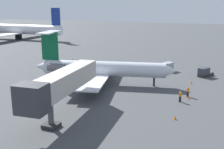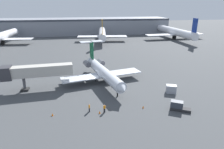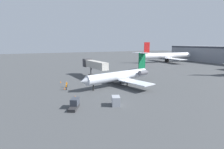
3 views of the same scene
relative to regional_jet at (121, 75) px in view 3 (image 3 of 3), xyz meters
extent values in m
cube|color=#424447|center=(-3.28, -1.80, -3.11)|extent=(400.00, 400.00, 0.10)
cylinder|color=silver|center=(0.19, -0.83, -0.08)|extent=(7.74, 22.64, 2.74)
cone|color=silver|center=(2.91, -12.63, -0.08)|extent=(3.03, 2.73, 2.60)
cone|color=silver|center=(-2.55, 11.06, -0.08)|extent=(2.85, 3.06, 2.33)
cube|color=silver|center=(5.77, 1.48, -1.15)|extent=(11.00, 6.59, 0.24)
cube|color=silver|center=(-5.84, -1.20, -1.15)|extent=(11.00, 6.59, 0.24)
cylinder|color=#595960|center=(0.54, 7.77, 0.32)|extent=(2.18, 3.45, 1.50)
cylinder|color=#595960|center=(-3.88, 6.75, 0.32)|extent=(2.18, 3.45, 1.50)
cube|color=#0C5933|center=(-2.12, 9.21, 3.94)|extent=(0.95, 3.17, 5.30)
cube|color=silver|center=(-2.12, 9.21, 6.49)|extent=(7.17, 3.86, 0.20)
cylinder|color=black|center=(2.28, -9.90, -2.25)|extent=(0.36, 0.36, 1.61)
cylinder|color=black|center=(1.30, 1.47, -2.25)|extent=(0.36, 0.36, 1.61)
cylinder|color=black|center=(-1.82, 0.76, -2.25)|extent=(0.36, 0.36, 1.61)
cube|color=#B7B2A8|center=(-15.73, -2.25, 1.76)|extent=(16.03, 3.77, 2.60)
cube|color=#333338|center=(-23.25, -2.81, 1.76)|extent=(2.63, 3.37, 3.20)
cylinder|color=#4C4C51|center=(-19.69, -2.55, -1.30)|extent=(0.70, 0.70, 3.52)
cube|color=#262626|center=(-19.69, -2.55, -2.81)|extent=(1.80, 1.80, 0.50)
cube|color=black|center=(-4.54, -15.62, -2.63)|extent=(0.27, 0.34, 0.85)
cube|color=orange|center=(-4.54, -15.62, -1.91)|extent=(0.29, 0.42, 0.60)
sphere|color=tan|center=(-4.54, -15.62, -1.49)|extent=(0.24, 0.24, 0.24)
cube|color=black|center=(-1.60, -16.40, -2.63)|extent=(0.38, 0.33, 0.85)
cube|color=orange|center=(-1.60, -16.40, -1.91)|extent=(0.46, 0.37, 0.60)
sphere|color=tan|center=(-1.60, -16.40, -1.49)|extent=(0.24, 0.24, 0.24)
cube|color=#262628|center=(13.62, -18.23, -2.76)|extent=(4.17, 3.18, 0.60)
cube|color=#333842|center=(12.93, -17.83, -1.81)|extent=(2.78, 2.40, 1.30)
cube|color=#999EA8|center=(15.47, -9.93, -2.09)|extent=(2.81, 2.38, 1.93)
cone|color=orange|center=(-11.65, -16.03, -2.78)|extent=(0.36, 0.36, 0.55)
cone|color=orange|center=(6.50, -16.08, -2.78)|extent=(0.36, 0.36, 0.55)
cone|color=orange|center=(-2.58, -16.66, -2.78)|extent=(0.36, 0.36, 0.55)
cylinder|color=white|center=(-45.44, 61.61, 1.33)|extent=(7.29, 36.78, 3.98)
cube|color=red|center=(-46.92, 45.40, 6.82)|extent=(0.66, 4.01, 7.00)
cube|color=white|center=(-45.44, 61.61, -0.26)|extent=(31.13, 8.77, 0.30)
cube|color=black|center=(-45.44, 61.61, -1.86)|extent=(1.20, 2.80, 2.40)
camera|label=1|loc=(-45.50, -20.86, 11.25)|focal=44.15mm
camera|label=2|loc=(-5.86, -50.74, 17.30)|focal=31.82mm
camera|label=3|loc=(46.77, -26.47, 9.64)|focal=28.66mm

